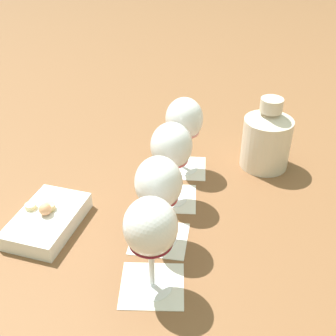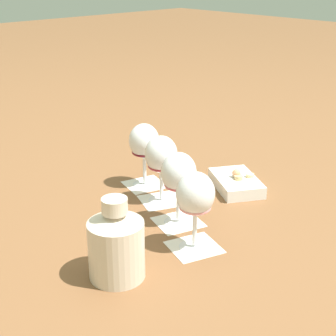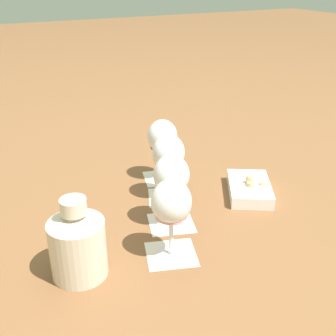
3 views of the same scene
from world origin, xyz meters
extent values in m
plane|color=brown|center=(0.00, 0.00, 0.00)|extent=(8.00, 8.00, 0.00)
cube|color=silver|center=(-0.16, 0.07, 0.00)|extent=(0.12, 0.13, 0.00)
cube|color=silver|center=(-0.06, 0.02, 0.00)|extent=(0.12, 0.13, 0.00)
cube|color=silver|center=(0.05, -0.03, 0.00)|extent=(0.13, 0.13, 0.00)
cube|color=silver|center=(0.16, -0.07, 0.00)|extent=(0.12, 0.12, 0.00)
cylinder|color=white|center=(-0.16, 0.07, 0.00)|extent=(0.07, 0.07, 0.01)
cylinder|color=white|center=(-0.16, 0.07, 0.05)|extent=(0.01, 0.01, 0.08)
ellipsoid|color=white|center=(-0.16, 0.07, 0.13)|extent=(0.08, 0.08, 0.09)
ellipsoid|color=pink|center=(-0.16, 0.07, 0.10)|extent=(0.07, 0.07, 0.02)
cylinder|color=white|center=(-0.06, 0.02, 0.00)|extent=(0.07, 0.07, 0.01)
cylinder|color=white|center=(-0.06, 0.02, 0.05)|extent=(0.01, 0.01, 0.08)
ellipsoid|color=white|center=(-0.06, 0.02, 0.13)|extent=(0.08, 0.08, 0.09)
ellipsoid|color=#CD525C|center=(-0.06, 0.02, 0.10)|extent=(0.07, 0.07, 0.02)
cylinder|color=white|center=(0.05, -0.03, 0.00)|extent=(0.07, 0.07, 0.01)
cylinder|color=white|center=(0.05, -0.03, 0.05)|extent=(0.01, 0.01, 0.08)
ellipsoid|color=white|center=(0.05, -0.03, 0.13)|extent=(0.08, 0.08, 0.09)
ellipsoid|color=#A52F3A|center=(0.05, -0.03, 0.10)|extent=(0.07, 0.07, 0.02)
cylinder|color=white|center=(0.16, -0.07, 0.00)|extent=(0.07, 0.07, 0.01)
cylinder|color=white|center=(0.16, -0.07, 0.05)|extent=(0.01, 0.01, 0.08)
ellipsoid|color=white|center=(0.16, -0.07, 0.13)|extent=(0.08, 0.08, 0.09)
ellipsoid|color=maroon|center=(0.16, -0.07, 0.10)|extent=(0.07, 0.07, 0.02)
cylinder|color=beige|center=(-0.13, 0.26, 0.06)|extent=(0.11, 0.11, 0.12)
cone|color=beige|center=(-0.13, 0.26, 0.13)|extent=(0.11, 0.11, 0.02)
cylinder|color=beige|center=(-0.13, 0.26, 0.15)|extent=(0.05, 0.05, 0.03)
cube|color=white|center=(-0.03, -0.23, 0.02)|extent=(0.20, 0.17, 0.03)
sphere|color=tan|center=(-0.03, -0.23, 0.04)|extent=(0.02, 0.02, 0.02)
cylinder|color=beige|center=(-0.05, -0.25, 0.04)|extent=(0.02, 0.02, 0.01)
cylinder|color=#DBB775|center=(-0.04, -0.22, 0.04)|extent=(0.02, 0.02, 0.01)
camera|label=1|loc=(0.61, -0.15, 0.53)|focal=45.00mm
camera|label=2|loc=(-0.82, 0.77, 0.57)|focal=55.00mm
camera|label=3|loc=(-0.79, 0.40, 0.54)|focal=45.00mm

